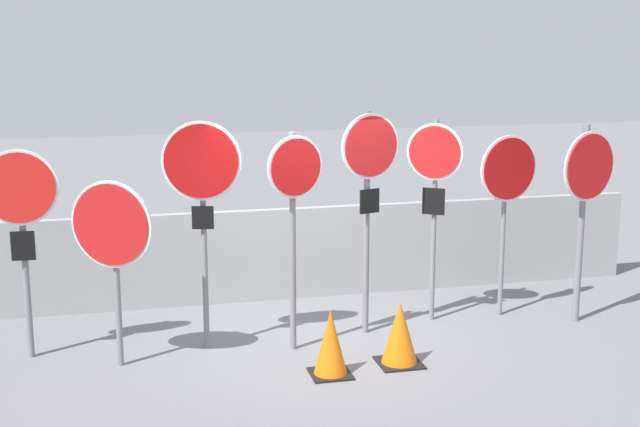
# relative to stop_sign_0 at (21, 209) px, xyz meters

# --- Properties ---
(ground_plane) EXTENTS (40.00, 40.00, 0.00)m
(ground_plane) POSITION_rel_stop_sign_0_xyz_m (3.18, -0.11, -1.64)
(ground_plane) COLOR slate
(fence_back) EXTENTS (9.49, 0.12, 1.20)m
(fence_back) POSITION_rel_stop_sign_0_xyz_m (3.18, 1.48, -1.04)
(fence_back) COLOR gray
(fence_back) RESTS_ON ground
(stop_sign_0) EXTENTS (0.80, 0.15, 2.27)m
(stop_sign_0) POSITION_rel_stop_sign_0_xyz_m (0.00, 0.00, 0.00)
(stop_sign_0) COLOR slate
(stop_sign_0) RESTS_ON ground
(stop_sign_1) EXTENTS (0.80, 0.48, 1.99)m
(stop_sign_1) POSITION_rel_stop_sign_0_xyz_m (0.91, -0.48, -0.21)
(stop_sign_1) COLOR slate
(stop_sign_1) RESTS_ON ground
(stop_sign_2) EXTENTS (0.84, 0.23, 2.54)m
(stop_sign_2) POSITION_rel_stop_sign_0_xyz_m (1.87, -0.17, 0.25)
(stop_sign_2) COLOR slate
(stop_sign_2) RESTS_ON ground
(stop_sign_3) EXTENTS (0.64, 0.26, 2.42)m
(stop_sign_3) POSITION_rel_stop_sign_0_xyz_m (2.83, -0.42, 0.09)
(stop_sign_3) COLOR slate
(stop_sign_3) RESTS_ON ground
(stop_sign_4) EXTENTS (0.72, 0.24, 2.58)m
(stop_sign_4) POSITION_rel_stop_sign_0_xyz_m (3.76, -0.09, 0.22)
(stop_sign_4) COLOR slate
(stop_sign_4) RESTS_ON ground
(stop_sign_5) EXTENTS (0.57, 0.39, 2.45)m
(stop_sign_5) POSITION_rel_stop_sign_0_xyz_m (4.63, 0.17, 0.16)
(stop_sign_5) COLOR slate
(stop_sign_5) RESTS_ON ground
(stop_sign_6) EXTENTS (0.79, 0.21, 2.24)m
(stop_sign_6) POSITION_rel_stop_sign_0_xyz_m (5.56, 0.14, 0.04)
(stop_sign_6) COLOR slate
(stop_sign_6) RESTS_ON ground
(stop_sign_7) EXTENTS (0.79, 0.30, 2.39)m
(stop_sign_7) POSITION_rel_stop_sign_0_xyz_m (6.36, -0.29, 0.01)
(stop_sign_7) COLOR slate
(stop_sign_7) RESTS_ON ground
(traffic_cone_0) EXTENTS (0.42, 0.42, 0.69)m
(traffic_cone_0) POSITION_rel_stop_sign_0_xyz_m (3.03, -1.21, -1.30)
(traffic_cone_0) COLOR black
(traffic_cone_0) RESTS_ON ground
(traffic_cone_1) EXTENTS (0.46, 0.46, 0.69)m
(traffic_cone_1) POSITION_rel_stop_sign_0_xyz_m (3.82, -1.08, -1.30)
(traffic_cone_1) COLOR black
(traffic_cone_1) RESTS_ON ground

